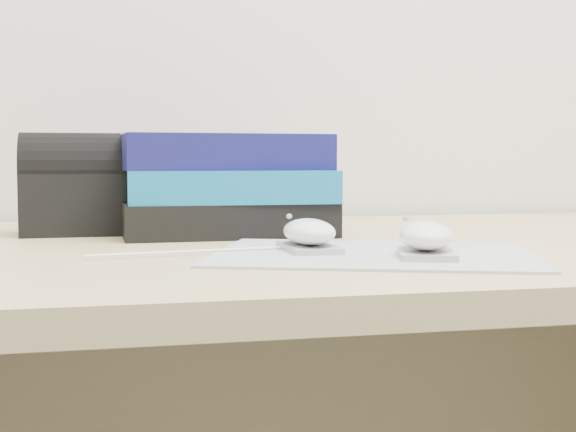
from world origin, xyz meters
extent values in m
cube|color=tan|center=(0.00, 1.58, 0.71)|extent=(1.60, 0.80, 0.03)
cube|color=gray|center=(-0.02, 1.42, 0.73)|extent=(0.40, 0.36, 0.00)
cube|color=#A1A1A4|center=(-0.09, 1.45, 0.74)|extent=(0.05, 0.10, 0.01)
ellipsoid|color=white|center=(-0.09, 1.45, 0.75)|extent=(0.05, 0.09, 0.03)
ellipsoid|color=gray|center=(-0.11, 1.45, 0.77)|extent=(0.01, 0.01, 0.01)
cube|color=#A0A0A2|center=(0.02, 1.37, 0.74)|extent=(0.08, 0.11, 0.01)
ellipsoid|color=white|center=(0.02, 1.37, 0.75)|extent=(0.08, 0.11, 0.03)
ellipsoid|color=gray|center=(-0.01, 1.37, 0.77)|extent=(0.01, 0.01, 0.01)
cylinder|color=white|center=(-0.21, 1.46, 0.73)|extent=(0.22, 0.04, 0.00)
cube|color=black|center=(-0.14, 1.70, 0.75)|extent=(0.27, 0.22, 0.04)
cube|color=#0E6599|center=(-0.14, 1.70, 0.80)|extent=(0.27, 0.22, 0.04)
cube|color=#10104B|center=(-0.14, 1.71, 0.84)|extent=(0.27, 0.22, 0.05)
cube|color=silver|center=(-0.14, 1.68, 0.86)|extent=(0.27, 0.07, 0.00)
cube|color=black|center=(-0.34, 1.73, 0.77)|extent=(0.14, 0.10, 0.08)
cylinder|color=black|center=(-0.34, 1.73, 0.82)|extent=(0.14, 0.10, 0.10)
camera|label=1|loc=(-0.30, 0.62, 0.83)|focal=50.00mm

